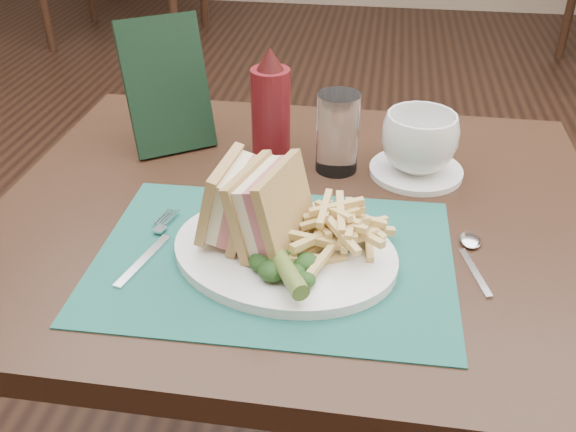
% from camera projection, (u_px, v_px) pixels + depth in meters
% --- Properties ---
extents(floor, '(7.00, 7.00, 0.00)m').
position_uv_depth(floor, '(320.00, 341.00, 1.78)').
color(floor, black).
rests_on(floor, ground).
extents(wall_back, '(6.00, 0.00, 6.00)m').
position_uv_depth(wall_back, '(373.00, 7.00, 4.68)').
color(wall_back, tan).
rests_on(wall_back, ground).
extents(table_main, '(0.90, 0.75, 0.75)m').
position_uv_depth(table_main, '(296.00, 382.00, 1.16)').
color(table_main, black).
rests_on(table_main, ground).
extents(placemat, '(0.47, 0.34, 0.00)m').
position_uv_depth(placemat, '(274.00, 258.00, 0.85)').
color(placemat, '#1A554C').
rests_on(placemat, table_main).
extents(plate, '(0.35, 0.30, 0.01)m').
position_uv_depth(plate, '(285.00, 252.00, 0.84)').
color(plate, white).
rests_on(plate, placemat).
extents(sandwich_half_a, '(0.09, 0.12, 0.11)m').
position_uv_depth(sandwich_half_a, '(220.00, 197.00, 0.84)').
color(sandwich_half_a, tan).
rests_on(sandwich_half_a, plate).
extents(sandwich_half_b, '(0.11, 0.13, 0.12)m').
position_uv_depth(sandwich_half_b, '(256.00, 203.00, 0.82)').
color(sandwich_half_b, tan).
rests_on(sandwich_half_b, plate).
extents(kale_garnish, '(0.11, 0.08, 0.03)m').
position_uv_depth(kale_garnish, '(285.00, 266.00, 0.78)').
color(kale_garnish, black).
rests_on(kale_garnish, plate).
extents(pickle_spear, '(0.08, 0.12, 0.03)m').
position_uv_depth(pickle_spear, '(283.00, 265.00, 0.77)').
color(pickle_spear, '#4F6727').
rests_on(pickle_spear, plate).
extents(fries_pile, '(0.18, 0.20, 0.06)m').
position_uv_depth(fries_pile, '(335.00, 228.00, 0.82)').
color(fries_pile, '#DDBD6E').
rests_on(fries_pile, plate).
extents(fork, '(0.07, 0.17, 0.01)m').
position_uv_depth(fork, '(151.00, 245.00, 0.86)').
color(fork, silver).
rests_on(fork, placemat).
extents(spoon, '(0.07, 0.15, 0.01)m').
position_uv_depth(spoon, '(473.00, 259.00, 0.84)').
color(spoon, silver).
rests_on(spoon, table_main).
extents(saucer, '(0.19, 0.19, 0.01)m').
position_uv_depth(saucer, '(416.00, 171.00, 1.04)').
color(saucer, white).
rests_on(saucer, table_main).
extents(coffee_cup, '(0.17, 0.17, 0.09)m').
position_uv_depth(coffee_cup, '(419.00, 142.00, 1.01)').
color(coffee_cup, white).
rests_on(coffee_cup, saucer).
extents(drinking_glass, '(0.08, 0.08, 0.13)m').
position_uv_depth(drinking_glass, '(338.00, 133.00, 1.02)').
color(drinking_glass, white).
rests_on(drinking_glass, table_main).
extents(ketchup_bottle, '(0.07, 0.07, 0.19)m').
position_uv_depth(ketchup_bottle, '(271.00, 103.00, 1.05)').
color(ketchup_bottle, '#5B0F14').
rests_on(ketchup_bottle, table_main).
extents(check_presenter, '(0.16, 0.15, 0.22)m').
position_uv_depth(check_presenter, '(167.00, 86.00, 1.07)').
color(check_presenter, black).
rests_on(check_presenter, table_main).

